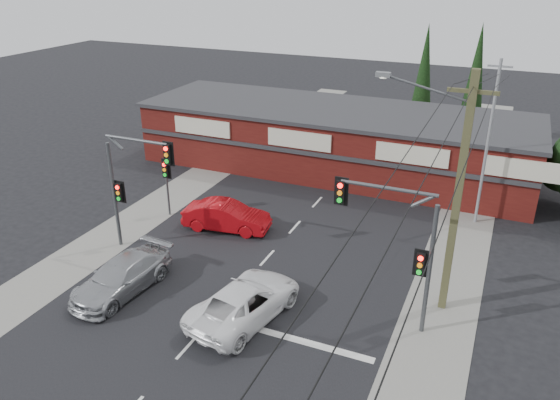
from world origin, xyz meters
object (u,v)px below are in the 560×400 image
at_px(red_sedan, 227,216).
at_px(utility_pole, 455,189).
at_px(shop_building, 334,138).
at_px(white_suv, 245,301).
at_px(silver_suv, 122,277).

height_order(red_sedan, utility_pole, utility_pole).
bearing_deg(shop_building, utility_pole, -56.24).
height_order(white_suv, red_sedan, red_sedan).
xyz_separation_m(white_suv, silver_suv, (-5.83, -0.47, -0.02)).
bearing_deg(utility_pole, silver_suv, -161.33).
distance_m(silver_suv, shop_building, 18.81).
bearing_deg(red_sedan, white_suv, -154.18).
xyz_separation_m(silver_suv, shop_building, (3.67, 18.40, 1.39)).
distance_m(red_sedan, utility_pole, 12.85).
relative_size(silver_suv, shop_building, 0.19).
bearing_deg(white_suv, silver_suv, 15.78).
xyz_separation_m(silver_suv, utility_pole, (13.03, 4.40, 4.65)).
bearing_deg(red_sedan, utility_pole, -111.26).
relative_size(silver_suv, utility_pole, 0.51).
bearing_deg(white_suv, red_sedan, -44.92).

